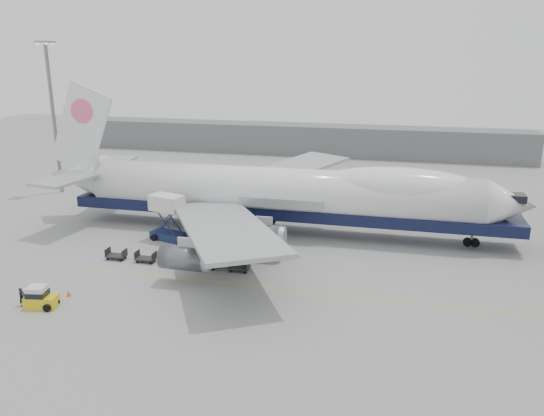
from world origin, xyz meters
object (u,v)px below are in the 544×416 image
(catering_truck, at_px, (167,214))
(ground_worker, at_px, (22,297))
(baggage_tug, at_px, (40,298))
(airliner, at_px, (284,192))

(catering_truck, bearing_deg, ground_worker, -90.36)
(ground_worker, bearing_deg, catering_truck, -16.02)
(ground_worker, bearing_deg, baggage_tug, -85.07)
(ground_worker, bearing_deg, airliner, -36.30)
(airliner, height_order, ground_worker, airliner)
(airliner, xyz_separation_m, baggage_tug, (-18.02, -27.36, -4.67))
(airliner, xyz_separation_m, ground_worker, (-19.89, -27.53, -4.69))
(catering_truck, bearing_deg, airliner, 40.13)
(catering_truck, relative_size, baggage_tug, 1.89)
(airliner, distance_m, baggage_tug, 33.09)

